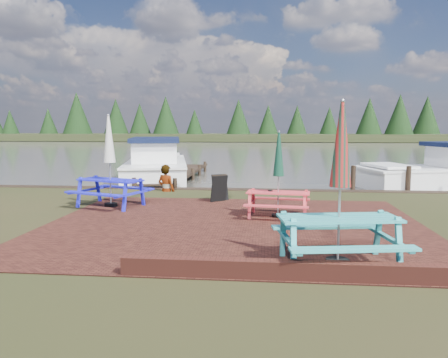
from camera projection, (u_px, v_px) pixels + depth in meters
name	position (u px, v px, depth m)	size (l,w,h in m)	color
ground	(230.00, 236.00, 9.40)	(120.00, 120.00, 0.00)	black
paving	(234.00, 225.00, 10.39)	(9.00, 7.50, 0.02)	#331510
brick_wall	(354.00, 269.00, 6.79)	(6.21, 1.79, 0.30)	#4C1E16
water	(260.00, 149.00, 45.96)	(120.00, 60.00, 0.02)	#44423B
far_treeline	(263.00, 121.00, 74.22)	(120.00, 10.00, 8.10)	black
picnic_table_teal	(339.00, 209.00, 7.31)	(2.25, 2.07, 2.77)	teal
picnic_table_red	(278.00, 188.00, 11.25)	(1.75, 1.60, 2.22)	#DC383F
picnic_table_blue	(110.00, 175.00, 12.77)	(2.39, 2.26, 2.67)	#1C1CD8
chalkboard	(220.00, 188.00, 13.67)	(0.55, 0.75, 0.84)	black
jetty	(177.00, 174.00, 20.87)	(1.76, 9.08, 1.00)	black
boat_jetty	(157.00, 167.00, 20.42)	(4.22, 8.13, 2.25)	white
person	(166.00, 165.00, 15.83)	(0.70, 0.46, 1.93)	gray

